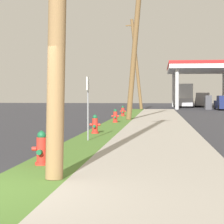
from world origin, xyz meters
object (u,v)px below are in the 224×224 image
(utility_pole_midground, at_px, (135,44))
(fire_hydrant_fourth, at_px, (123,112))
(utility_pole_background, at_px, (136,63))
(street_sign_post, at_px, (88,95))
(fire_hydrant_third, at_px, (115,117))
(truck_white_at_forecourt, at_px, (202,100))
(fire_hydrant_fifth, at_px, (130,109))
(truck_silver_on_apron, at_px, (186,96))
(fire_hydrant_nearest, at_px, (42,150))
(fire_hydrant_second, at_px, (95,125))

(utility_pole_midground, bearing_deg, fire_hydrant_fourth, 104.00)
(utility_pole_background, bearing_deg, street_sign_post, -89.91)
(fire_hydrant_fourth, xyz_separation_m, utility_pole_midground, (1.12, -4.50, 4.31))
(fire_hydrant_third, distance_m, truck_white_at_forecourt, 39.06)
(fire_hydrant_fifth, xyz_separation_m, utility_pole_midground, (1.05, -11.04, 4.31))
(fire_hydrant_fourth, xyz_separation_m, fire_hydrant_fifth, (0.07, 6.54, 0.00))
(fire_hydrant_third, bearing_deg, truck_silver_on_apron, 80.27)
(fire_hydrant_third, height_order, truck_white_at_forecourt, truck_white_at_forecourt)
(fire_hydrant_nearest, bearing_deg, fire_hydrant_fourth, 90.23)
(fire_hydrant_second, bearing_deg, utility_pole_background, 89.79)
(utility_pole_background, distance_m, truck_silver_on_apron, 14.76)
(utility_pole_midground, bearing_deg, street_sign_post, -94.11)
(fire_hydrant_fifth, bearing_deg, truck_white_at_forecourt, 70.52)
(fire_hydrant_second, distance_m, utility_pole_midground, 10.49)
(fire_hydrant_fourth, relative_size, utility_pole_background, 0.08)
(utility_pole_midground, bearing_deg, fire_hydrant_nearest, -93.45)
(utility_pole_midground, relative_size, utility_pole_background, 0.95)
(utility_pole_background, distance_m, street_sign_post, 31.15)
(fire_hydrant_third, xyz_separation_m, street_sign_post, (0.06, -9.43, 1.19))
(truck_silver_on_apron, bearing_deg, fire_hydrant_fourth, -102.59)
(truck_white_at_forecourt, distance_m, truck_silver_on_apron, 4.40)
(utility_pole_midground, distance_m, street_sign_post, 12.51)
(fire_hydrant_fifth, bearing_deg, utility_pole_background, 89.02)
(truck_white_at_forecourt, height_order, truck_silver_on_apron, truck_silver_on_apron)
(fire_hydrant_fourth, xyz_separation_m, truck_silver_on_apron, (6.13, 27.44, 1.04))
(fire_hydrant_second, distance_m, fire_hydrant_fourth, 14.01)
(fire_hydrant_third, relative_size, fire_hydrant_fifth, 1.00)
(truck_white_at_forecourt, bearing_deg, fire_hydrant_fourth, -105.71)
(fire_hydrant_third, xyz_separation_m, fire_hydrant_fifth, (-0.12, 13.70, 0.00))
(utility_pole_midground, height_order, truck_white_at_forecourt, utility_pole_midground)
(street_sign_post, distance_m, truck_white_at_forecourt, 48.30)
(fire_hydrant_second, distance_m, street_sign_post, 2.84)
(truck_silver_on_apron, bearing_deg, utility_pole_midground, -98.91)
(street_sign_post, bearing_deg, utility_pole_midground, 85.89)
(utility_pole_background, bearing_deg, truck_silver_on_apron, 65.60)
(fire_hydrant_second, relative_size, street_sign_post, 0.35)
(fire_hydrant_fourth, bearing_deg, fire_hydrant_second, -89.60)
(fire_hydrant_fifth, relative_size, truck_white_at_forecourt, 0.13)
(fire_hydrant_third, bearing_deg, fire_hydrant_fifth, 90.51)
(utility_pole_midground, relative_size, truck_white_at_forecourt, 1.64)
(utility_pole_background, xyz_separation_m, street_sign_post, (0.05, -30.97, -3.33))
(truck_silver_on_apron, bearing_deg, fire_hydrant_fifth, -106.16)
(fire_hydrant_nearest, xyz_separation_m, utility_pole_midground, (1.03, 17.14, 4.31))
(utility_pole_background, bearing_deg, truck_white_at_forecourt, 62.85)
(utility_pole_background, bearing_deg, utility_pole_midground, -87.22)
(fire_hydrant_second, xyz_separation_m, truck_silver_on_apron, (6.03, 41.46, 1.04))
(fire_hydrant_nearest, relative_size, truck_white_at_forecourt, 0.13)
(utility_pole_midground, bearing_deg, fire_hydrant_third, -109.26)
(street_sign_post, relative_size, truck_white_at_forecourt, 0.38)
(street_sign_post, distance_m, truck_silver_on_apron, 44.42)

